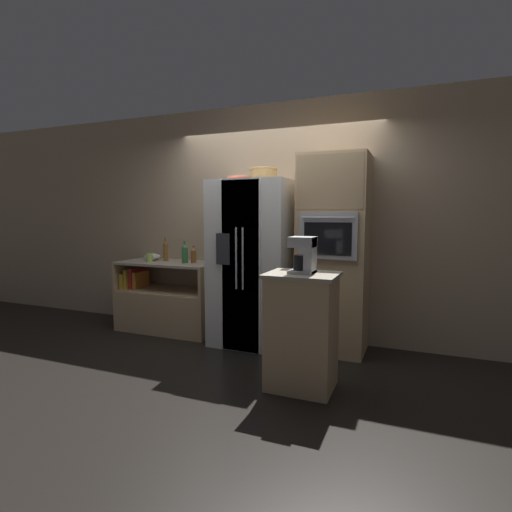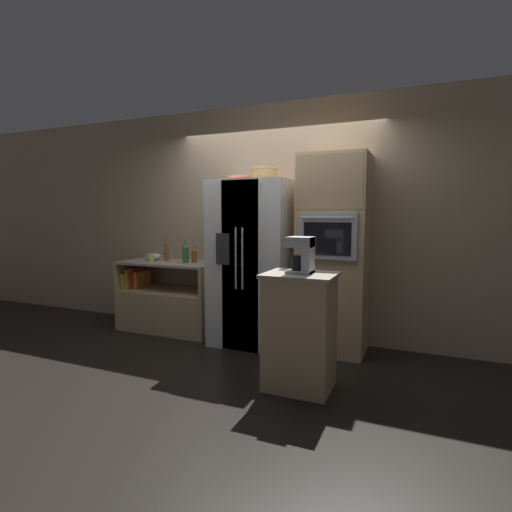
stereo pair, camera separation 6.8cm
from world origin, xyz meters
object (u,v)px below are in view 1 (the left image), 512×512
Objects in this scene: mixing_bowl at (152,257)px; bottle_wide at (185,253)px; bottle_tall at (194,255)px; bottle_short at (166,251)px; fruit_bowl at (239,178)px; coffee_maker at (305,253)px; mug at (150,258)px; wall_oven at (334,254)px; wicker_basket at (264,174)px; refrigerator at (254,263)px.

bottle_wide is at bearing -11.00° from mixing_bowl.
bottle_short is at bearing 176.30° from bottle_tall.
fruit_bowl is 1.56m from coffee_maker.
coffee_maker reaches higher than bottle_wide.
bottle_wide is at bearing 175.10° from fruit_bowl.
bottle_short is 0.23m from mug.
wall_oven is 1.04m from coffee_maker.
wicker_basket reaches higher than mixing_bowl.
wicker_basket reaches higher than refrigerator.
wall_oven is 1.76m from bottle_tall.
wicker_basket is at bearing -4.06° from bottle_short.
coffee_maker is (2.27, -0.90, 0.22)m from mug.
wall_oven is 1.18m from wicker_basket.
refrigerator reaches higher than bottle_tall.
wall_oven reaches higher than refrigerator.
fruit_bowl is 1.44m from bottle_short.
fruit_bowl is 1.30× the size of bottle_tall.
bottle_tall is 0.44m from bottle_short.
coffee_maker is (1.02, -0.91, -0.73)m from fruit_bowl.
refrigerator is at bearing 11.89° from fruit_bowl.
fruit_bowl reaches higher than bottle_tall.
refrigerator reaches higher than mug.
mug reaches higher than mixing_bowl.
bottle_tall is (-1.76, 0.02, -0.08)m from wall_oven.
wall_oven is at bearing -1.35° from mixing_bowl.
bottle_tall reaches higher than mixing_bowl.
coffee_maker is at bearing -28.57° from bottle_wide.
wicker_basket is 2.73× the size of mug.
wicker_basket is 1.14× the size of fruit_bowl.
bottle_short is 1.50× the size of mixing_bowl.
bottle_short is at bearing 163.85° from bottle_wide.
mug is (-0.12, -0.18, -0.08)m from bottle_short.
fruit_bowl is at bearing -7.50° from mixing_bowl.
wicker_basket reaches higher than fruit_bowl.
wicker_basket reaches higher than mug.
wall_oven is 2.19m from bottle_short.
wicker_basket is 1.15× the size of bottle_wide.
bottle_wide is (-0.08, -0.07, 0.02)m from bottle_tall.
fruit_bowl reaches higher than bottle_wide.
bottle_wide is 2.38× the size of mug.
fruit_bowl is (-1.06, -0.12, 0.84)m from wall_oven.
mixing_bowl is at bearing 176.19° from wicker_basket.
bottle_tall is 0.77× the size of bottle_wide.
wicker_basket reaches higher than bottle_tall.
wall_oven is 7.70× the size of bottle_wide.
mug is at bearing -176.76° from wall_oven.
mug is at bearing -170.72° from bottle_wide.
wicker_basket reaches higher than coffee_maker.
coffee_maker is (2.15, -1.08, 0.15)m from bottle_short.
refrigerator is 1.41m from mug.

